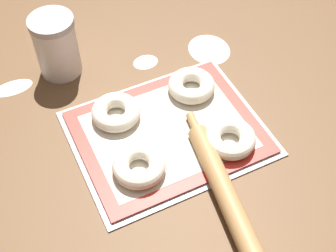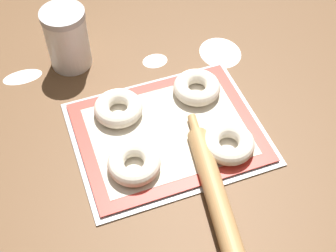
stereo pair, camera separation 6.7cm
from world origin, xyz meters
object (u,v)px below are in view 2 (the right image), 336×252
Objects in this scene: bagel_front_left at (134,163)px; bagel_front_right at (229,143)px; baking_tray at (168,133)px; bagel_back_right at (197,87)px; flour_canister at (67,38)px; bagel_back_left at (118,108)px; rolling_pin at (221,212)px.

bagel_front_left is 1.00× the size of bagel_front_right.
baking_tray is 0.14m from bagel_back_right.
bagel_back_right is at bearing 39.89° from baking_tray.
flour_canister is (-0.26, 0.40, 0.05)m from bagel_front_right.
bagel_back_right is at bearing -0.17° from bagel_back_left.
flour_canister is (-0.05, 0.38, 0.05)m from bagel_front_left.
bagel_front_right is 0.23× the size of rolling_pin.
flour_canister is at bearing 139.63° from bagel_back_right.
bagel_back_left is 0.71× the size of flour_canister.
bagel_front_left is 0.26m from bagel_back_right.
bagel_front_right is at bearing -5.64° from bagel_front_left.
bagel_back_right reaches higher than rolling_pin.
bagel_back_right is at bearing 90.44° from bagel_front_right.
baking_tray is at bearing 34.68° from bagel_front_left.
flour_canister is at bearing 108.18° from rolling_pin.
bagel_back_left reaches higher than baking_tray.
bagel_front_right is at bearing -40.30° from baking_tray.
bagel_front_left is 1.00× the size of bagel_back_left.
rolling_pin is at bearing -52.36° from bagel_front_left.
rolling_pin is (0.13, -0.16, -0.01)m from bagel_front_left.
flour_canister is at bearing 106.10° from bagel_back_left.
bagel_front_left is at bearing -82.25° from flour_canister.
bagel_back_right is 0.71× the size of flour_canister.
rolling_pin reaches higher than baking_tray.
baking_tray is 0.13m from bagel_front_left.
bagel_back_left is 0.20m from bagel_back_right.
baking_tray is 2.65× the size of flour_canister.
rolling_pin is (0.11, -0.32, -0.01)m from bagel_back_left.
flour_canister reaches higher than rolling_pin.
bagel_front_left is at bearing 174.36° from bagel_front_right.
baking_tray is 0.35m from flour_canister.
bagel_front_right is 0.71× the size of flour_canister.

